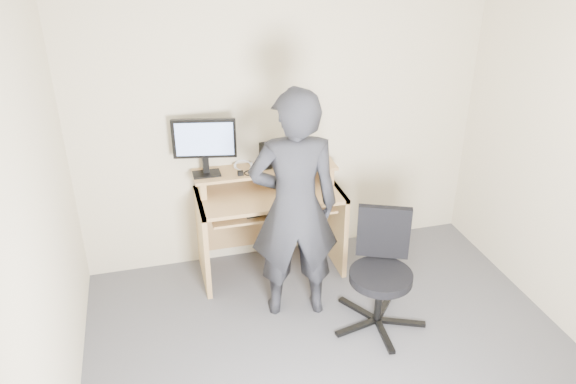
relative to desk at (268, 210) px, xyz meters
name	(u,v)px	position (x,y,z in m)	size (l,w,h in m)	color
ground	(349,383)	(0.20, -1.53, -0.55)	(3.50, 3.50, 0.00)	#59595E
back_wall	(284,122)	(0.20, 0.22, 0.70)	(3.50, 0.02, 2.50)	beige
desk	(268,210)	(0.00, 0.00, 0.00)	(1.20, 0.60, 0.91)	tan
monitor	(204,142)	(-0.49, 0.06, 0.65)	(0.50, 0.14, 0.48)	black
external_drive	(266,156)	(0.01, 0.10, 0.46)	(0.07, 0.13, 0.20)	black
travel_mug	(288,156)	(0.19, 0.05, 0.46)	(0.09, 0.09, 0.19)	#B1B0B5
smartphone	(305,164)	(0.34, 0.06, 0.37)	(0.07, 0.13, 0.01)	black
charger	(240,173)	(-0.23, -0.01, 0.38)	(0.04, 0.04, 0.04)	black
headphones	(243,166)	(-0.17, 0.15, 0.37)	(0.16, 0.16, 0.02)	silver
keyboard	(271,207)	(-0.01, -0.17, 0.12)	(0.46, 0.18, 0.03)	black
mouse	(299,193)	(0.22, -0.18, 0.22)	(0.10, 0.06, 0.04)	black
office_chair	(381,266)	(0.64, -0.95, -0.06)	(0.70, 0.69, 0.89)	black
person	(294,208)	(0.05, -0.65, 0.36)	(0.66, 0.43, 1.82)	black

